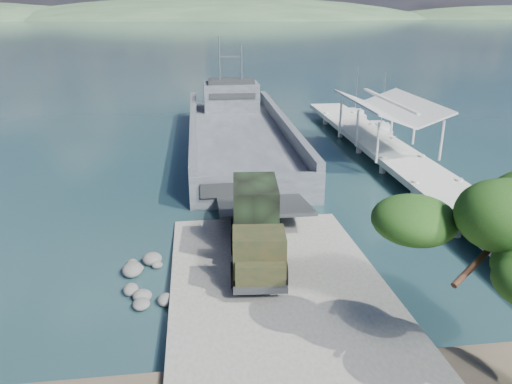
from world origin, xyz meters
The scene contains 10 objects.
ground centered at (0.00, 0.00, 0.00)m, with size 1400.00×1400.00×0.00m, color #1A3E3E.
boat_ramp centered at (0.00, -1.00, 0.25)m, with size 10.00×18.00×0.50m, color slate.
shoreline_rocks centered at (-6.20, 0.50, 0.00)m, with size 3.20×5.60×0.90m, color #4F4F4D, non-canonical shape.
distant_headlands centered at (50.00, 560.00, 0.00)m, with size 1000.00×240.00×48.00m, color #2F4B2F, non-canonical shape.
pier centered at (13.00, 18.77, 1.60)m, with size 6.40×44.00×6.10m.
landing_craft centered at (0.61, 24.74, 0.86)m, with size 9.35×35.58×10.53m.
military_truck centered at (-0.70, 1.92, 2.30)m, with size 3.11×8.00×3.63m.
soldier centered at (-1.02, 0.89, 1.46)m, with size 0.70×0.46×1.93m, color black.
sailboat_near centered at (16.30, 29.41, 0.35)m, with size 2.56×5.55×6.52m.
sailboat_far centered at (16.04, 37.47, 0.33)m, with size 1.71×5.10×6.13m.
Camera 1 is at (-3.62, -20.75, 12.62)m, focal length 35.00 mm.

